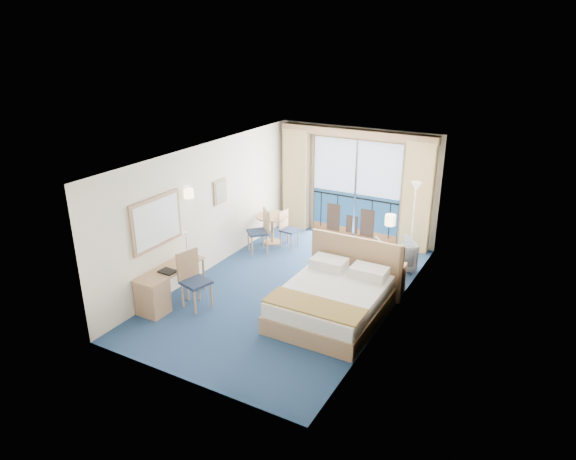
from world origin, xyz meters
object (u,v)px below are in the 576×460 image
object	(u,v)px
armchair	(395,255)
table_chair_a	(287,227)
nightstand	(392,278)
desk_chair	(193,276)
floor_lamp	(415,201)
round_table	(272,222)
bed	(333,300)
desk	(157,292)
table_chair_b	(261,228)

from	to	relation	value
armchair	table_chair_a	world-z (taller)	table_chair_a
nightstand	armchair	world-z (taller)	armchair
armchair	desk_chair	distance (m)	4.33
armchair	floor_lamp	distance (m)	1.27
round_table	table_chair_a	distance (m)	0.40
armchair	floor_lamp	xyz separation A→B (m)	(0.11, 0.79, 0.99)
bed	desk_chair	bearing A→B (deg)	-159.37
desk	desk_chair	xyz separation A→B (m)	(0.47, 0.46, 0.22)
nightstand	armchair	distance (m)	1.06
round_table	table_chair_b	bearing A→B (deg)	-84.22
desk_chair	table_chair_b	size ratio (longest dim) A/B	1.05
nightstand	table_chair_a	xyz separation A→B (m)	(-2.90, 1.03, 0.19)
round_table	armchair	bearing A→B (deg)	0.08
nightstand	desk	size ratio (longest dim) A/B	0.40
desk	desk_chair	size ratio (longest dim) A/B	1.37
nightstand	table_chair_a	world-z (taller)	table_chair_a
table_chair_a	round_table	bearing A→B (deg)	95.03
nightstand	armchair	bearing A→B (deg)	104.40
nightstand	desk_chair	size ratio (longest dim) A/B	0.55
armchair	nightstand	bearing A→B (deg)	66.41
armchair	floor_lamp	bearing A→B (deg)	-135.82
desk	desk_chair	distance (m)	0.69
desk	round_table	bearing A→B (deg)	87.16
bed	floor_lamp	world-z (taller)	floor_lamp
nightstand	table_chair_a	bearing A→B (deg)	160.55
floor_lamp	table_chair_a	xyz separation A→B (m)	(-2.75, -0.80, -0.84)
desk	bed	bearing A→B (deg)	25.51
nightstand	table_chair_b	xyz separation A→B (m)	(-3.25, 0.44, 0.28)
bed	round_table	bearing A→B (deg)	138.06
desk_chair	round_table	size ratio (longest dim) A/B	1.39
round_table	nightstand	bearing A→B (deg)	-17.22
bed	round_table	world-z (taller)	bed
desk	armchair	bearing A→B (deg)	49.55
desk_chair	table_chair_b	xyz separation A→B (m)	(-0.22, 2.74, -0.03)
nightstand	table_chair_a	distance (m)	3.09
table_chair_a	nightstand	bearing A→B (deg)	-104.59
armchair	round_table	xyz separation A→B (m)	(-3.04, -0.00, 0.19)
floor_lamp	table_chair_a	bearing A→B (deg)	-163.86
nightstand	table_chair_b	bearing A→B (deg)	172.25
floor_lamp	armchair	bearing A→B (deg)	-97.83
desk_chair	nightstand	bearing A→B (deg)	-38.19
bed	nightstand	size ratio (longest dim) A/B	3.74
bed	table_chair_a	xyz separation A→B (m)	(-2.28, 2.41, 0.16)
bed	desk	size ratio (longest dim) A/B	1.50
armchair	table_chair_b	distance (m)	3.05
nightstand	floor_lamp	distance (m)	2.10
round_table	floor_lamp	bearing A→B (deg)	14.19
floor_lamp	round_table	distance (m)	3.35
floor_lamp	table_chair_b	world-z (taller)	floor_lamp
bed	nightstand	distance (m)	1.52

